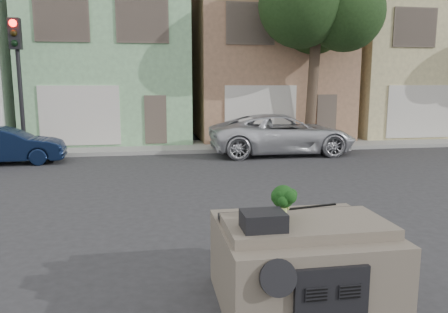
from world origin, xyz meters
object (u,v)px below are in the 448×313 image
object	(u,v)px
navy_sedan	(8,164)
broccoli	(283,201)
traffic_signal	(20,88)
silver_pickup	(282,154)

from	to	relation	value
navy_sedan	broccoli	world-z (taller)	broccoli
traffic_signal	broccoli	size ratio (longest dim) A/B	12.39
navy_sedan	silver_pickup	bearing A→B (deg)	-91.40
navy_sedan	traffic_signal	world-z (taller)	traffic_signal
broccoli	traffic_signal	bearing A→B (deg)	116.65
navy_sedan	broccoli	xyz separation A→B (m)	(6.40, -10.89, 1.33)
silver_pickup	traffic_signal	distance (m)	10.17
navy_sedan	traffic_signal	xyz separation A→B (m)	(0.14, 1.59, 2.55)
silver_pickup	traffic_signal	bearing A→B (deg)	83.79
navy_sedan	silver_pickup	distance (m)	9.94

